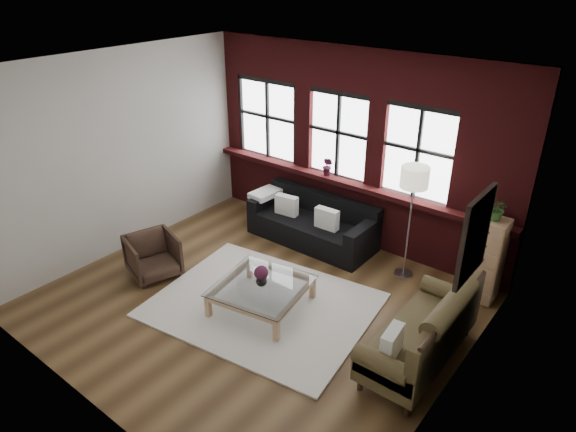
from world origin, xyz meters
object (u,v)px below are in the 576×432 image
Objects in this scene: drawer_chest at (487,260)px; floor_lamp at (410,219)px; dark_sofa at (312,221)px; armchair at (153,256)px; vintage_settee at (421,326)px; coffee_table at (262,297)px; vase at (261,280)px.

drawer_chest is 1.19m from floor_lamp.
armchair is (-1.27, -2.33, -0.07)m from dark_sofa.
dark_sofa is 3.04× the size of armchair.
drawer_chest is (0.14, 1.77, 0.11)m from vintage_settee.
coffee_table is at bearing -60.49° from armchair.
coffee_table is 7.31× the size of vase.
drawer_chest reaches higher than coffee_table.
vintage_settee is 2.17m from vase.
vase is (1.84, 0.37, 0.13)m from armchair.
dark_sofa reaches higher than vase.
floor_lamp is at bearing -33.87° from armchair.
floor_lamp is (1.72, 0.02, 0.56)m from dark_sofa.
armchair is 0.62× the size of coffee_table.
vintage_settee is 2.66× the size of armchair.
vase is 0.13× the size of drawer_chest.
dark_sofa reaches higher than armchair.
dark_sofa is 1.81m from floor_lamp.
drawer_chest is (2.28, 2.14, 0.43)m from coffee_table.
drawer_chest is at bearing -40.66° from armchair.
vase is 3.13m from drawer_chest.
floor_lamp reaches higher than drawer_chest.
vintage_settee is at bearing 9.68° from vase.
floor_lamp is (-0.99, 1.61, 0.45)m from vintage_settee.
vintage_settee is 11.95× the size of vase.
coffee_table is (-2.14, -0.37, -0.32)m from vintage_settee.
dark_sofa is at bearing 149.56° from vintage_settee.
dark_sofa reaches higher than coffee_table.
vintage_settee reaches higher than vase.
coffee_table is at bearing -136.91° from drawer_chest.
armchair is 1.88m from vase.
armchair is at bearing -169.48° from vintage_settee.
vase is (0.57, -1.96, 0.06)m from dark_sofa.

